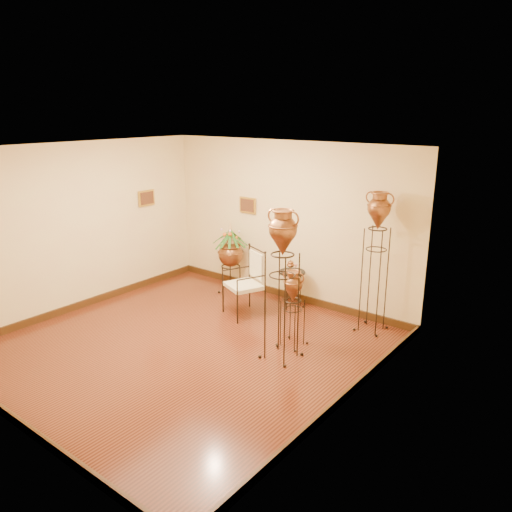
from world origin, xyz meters
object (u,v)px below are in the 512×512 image
Objects in this scene: planter_urn at (231,251)px; amphora_mid at (282,285)px; side_table at (292,289)px; amphora_tall at (375,261)px; armchair at (244,283)px.

amphora_mid is at bearing -34.90° from planter_urn.
planter_urn reaches higher than side_table.
amphora_tall is 2.88m from planter_urn.
side_table is (-0.90, 1.59, -0.72)m from amphora_mid.
side_table is at bearing 179.97° from amphora_tall.
side_table is (0.43, 0.77, -0.22)m from armchair.
amphora_mid reaches higher than side_table.
planter_urn is at bearing 180.00° from amphora_tall.
side_table is at bearing 0.03° from planter_urn.
armchair is at bearing -119.42° from side_table.
amphora_tall reaches higher than side_table.
amphora_mid is at bearing -110.24° from amphora_tall.
side_table is (-1.49, 0.00, -0.77)m from amphora_tall.
armchair is (-1.34, 0.82, -0.50)m from amphora_mid.
planter_urn reaches higher than armchair.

